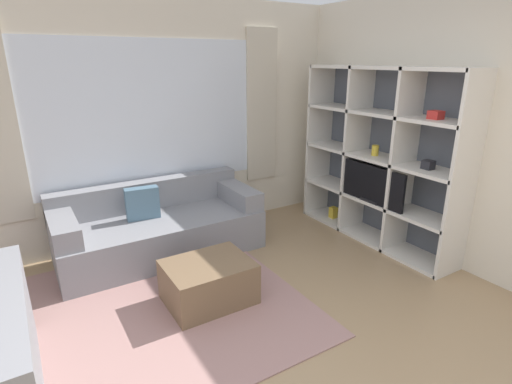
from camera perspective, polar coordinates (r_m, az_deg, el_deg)
The scene contains 6 objects.
wall_back at distance 4.68m, azimuth -15.15°, elevation 9.50°, with size 5.93×0.11×2.70m.
wall_right at distance 4.75m, azimuth 20.72°, elevation 8.98°, with size 0.07×4.27×2.70m, color beige.
area_rug at distance 3.62m, azimuth -18.42°, elevation -16.81°, with size 2.94×2.32×0.01m, color gray.
shelving_unit at distance 4.73m, azimuth 17.38°, elevation 4.62°, with size 0.42×2.07×1.97m.
couch_main at distance 4.48m, azimuth -13.64°, elevation -5.06°, with size 2.12×0.89×0.77m.
ottoman at distance 3.59m, azimuth -6.80°, elevation -12.68°, with size 0.73×0.57×0.38m.
Camera 1 is at (-1.32, -1.34, 2.04)m, focal length 28.00 mm.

